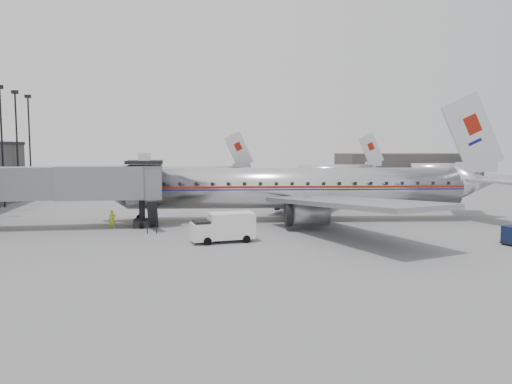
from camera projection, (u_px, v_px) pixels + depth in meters
ground at (243, 231)px, 45.72m from camera, size 160.00×160.00×0.00m
hangar at (407, 167)px, 111.49m from camera, size 30.00×12.00×6.00m
apron_line at (264, 220)px, 52.09m from camera, size 60.00×0.15×0.01m
jet_bridge at (61, 184)px, 46.32m from camera, size 21.00×6.20×7.10m
distant_aircraft_near at (201, 175)px, 86.48m from camera, size 16.39×3.20×10.26m
distant_aircraft_mid at (338, 172)px, 94.49m from camera, size 16.39×3.20×10.26m
distant_aircraft_far at (444, 170)px, 102.19m from camera, size 16.39×3.20×10.26m
airliner at (302, 188)px, 51.56m from camera, size 42.45×39.14×13.44m
service_van at (224, 227)px, 40.16m from camera, size 5.28×2.66×2.37m
ramp_worker at (112, 220)px, 46.70m from camera, size 0.70×0.52×1.73m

